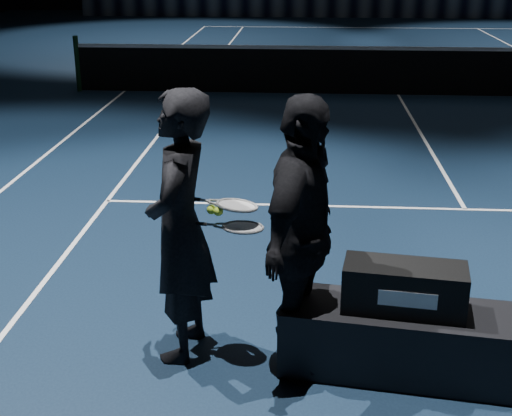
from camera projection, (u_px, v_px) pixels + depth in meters
The scene contains 14 objects.
floor at pixel (398, 96), 14.02m from camera, with size 36.00×36.00×0.00m, color black.
court_lines at pixel (399, 95), 14.02m from camera, with size 10.98×23.78×0.01m, color white, non-canonical shape.
net_post_left at pixel (77, 64), 14.24m from camera, with size 0.10×0.10×1.10m, color black.
net_mesh at pixel (400, 73), 13.86m from camera, with size 12.80×0.02×0.86m, color black.
net_tape at pixel (402, 48), 13.70m from camera, with size 12.80×0.03×0.07m, color white.
sponsor_backdrop at pixel (354, 6), 28.34m from camera, with size 22.00×0.15×0.90m, color black.
player_bench at pixel (400, 340), 4.93m from camera, with size 1.63×0.54×0.49m, color black.
racket_bag at pixel (404, 287), 4.79m from camera, with size 0.82×0.35×0.33m, color black.
bag_signature at pixel (408, 300), 4.63m from camera, with size 0.38×0.00×0.11m, color white.
player_a at pixel (180, 228), 4.94m from camera, with size 0.71×0.47×1.95m, color black.
player_b at pixel (301, 238), 4.77m from camera, with size 1.14×0.48×1.95m, color black.
racket_lower at pixel (243, 227), 4.83m from camera, with size 0.68×0.22×0.03m, color black, non-canonical shape.
racket_upper at pixel (237, 205), 4.83m from camera, with size 0.68×0.22×0.03m, color black, non-canonical shape.
tennis_balls at pixel (215, 208), 4.83m from camera, with size 0.12×0.10×0.12m, color #B8EF32, non-canonical shape.
Camera 1 is at (-1.83, -14.07, 2.83)m, focal length 50.00 mm.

